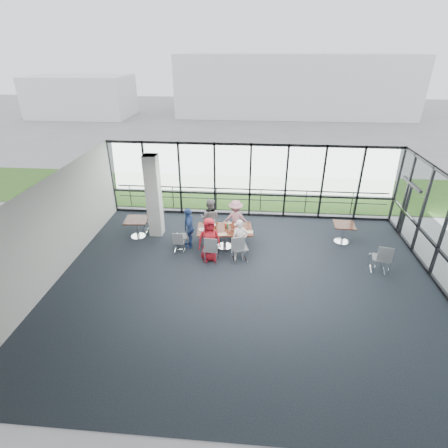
# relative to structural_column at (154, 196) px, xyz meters

# --- Properties ---
(floor) EXTENTS (12.00, 10.00, 0.02)m
(floor) POSITION_rel_structural_column_xyz_m (3.60, -3.00, -1.61)
(floor) COLOR black
(floor) RESTS_ON ground
(ceiling) EXTENTS (12.00, 10.00, 0.04)m
(ceiling) POSITION_rel_structural_column_xyz_m (3.60, -3.00, 1.60)
(ceiling) COLOR white
(ceiling) RESTS_ON ground
(wall_left) EXTENTS (0.10, 10.00, 3.20)m
(wall_left) POSITION_rel_structural_column_xyz_m (-2.40, -3.00, 0.00)
(wall_left) COLOR silver
(wall_left) RESTS_ON ground
(wall_front) EXTENTS (12.00, 0.10, 3.20)m
(wall_front) POSITION_rel_structural_column_xyz_m (3.60, -8.00, 0.00)
(wall_front) COLOR silver
(wall_front) RESTS_ON ground
(curtain_wall_back) EXTENTS (12.00, 0.10, 3.20)m
(curtain_wall_back) POSITION_rel_structural_column_xyz_m (3.60, 2.00, 0.00)
(curtain_wall_back) COLOR white
(curtain_wall_back) RESTS_ON ground
(exit_door) EXTENTS (0.12, 1.60, 2.10)m
(exit_door) POSITION_rel_structural_column_xyz_m (9.60, 0.75, -0.55)
(exit_door) COLOR black
(exit_door) RESTS_ON ground
(structural_column) EXTENTS (0.50, 0.50, 3.20)m
(structural_column) POSITION_rel_structural_column_xyz_m (0.00, 0.00, 0.00)
(structural_column) COLOR white
(structural_column) RESTS_ON ground
(apron) EXTENTS (80.00, 70.00, 0.02)m
(apron) POSITION_rel_structural_column_xyz_m (3.60, 7.00, -1.62)
(apron) COLOR gray
(apron) RESTS_ON ground
(grass_strip) EXTENTS (80.00, 5.00, 0.01)m
(grass_strip) POSITION_rel_structural_column_xyz_m (3.60, 5.00, -1.59)
(grass_strip) COLOR #24521C
(grass_strip) RESTS_ON ground
(hangar_main) EXTENTS (24.00, 10.00, 6.00)m
(hangar_main) POSITION_rel_structural_column_xyz_m (7.60, 29.00, 1.40)
(hangar_main) COLOR silver
(hangar_main) RESTS_ON ground
(hangar_aux) EXTENTS (10.00, 6.00, 4.00)m
(hangar_aux) POSITION_rel_structural_column_xyz_m (-14.40, 25.00, 0.40)
(hangar_aux) COLOR silver
(hangar_aux) RESTS_ON ground
(guard_rail) EXTENTS (12.00, 0.06, 0.06)m
(guard_rail) POSITION_rel_structural_column_xyz_m (3.60, 2.60, -1.10)
(guard_rail) COLOR #2D2D33
(guard_rail) RESTS_ON ground
(main_table) EXTENTS (2.09, 1.29, 0.75)m
(main_table) POSITION_rel_structural_column_xyz_m (2.76, -0.80, -0.97)
(main_table) COLOR #3C0B09
(main_table) RESTS_ON ground
(side_table_left) EXTENTS (0.91, 0.91, 0.75)m
(side_table_left) POSITION_rel_structural_column_xyz_m (-0.68, -0.32, -0.97)
(side_table_left) COLOR #3C0B09
(side_table_left) RESTS_ON ground
(side_table_right) EXTENTS (0.79, 0.79, 0.75)m
(side_table_right) POSITION_rel_structural_column_xyz_m (7.18, -0.06, -0.99)
(side_table_right) COLOR #3C0B09
(side_table_right) RESTS_ON ground
(diner_near_left) EXTENTS (0.88, 0.69, 1.59)m
(diner_near_left) POSITION_rel_structural_column_xyz_m (2.31, -1.71, -0.81)
(diner_near_left) COLOR red
(diner_near_left) RESTS_ON ground
(diner_near_right) EXTENTS (0.59, 0.46, 1.50)m
(diner_near_right) POSITION_rel_structural_column_xyz_m (3.35, -1.60, -0.85)
(diner_near_right) COLOR white
(diner_near_right) RESTS_ON ground
(diner_far_left) EXTENTS (0.83, 0.58, 1.57)m
(diner_far_left) POSITION_rel_structural_column_xyz_m (2.13, -0.05, -0.81)
(diner_far_left) COLOR gray
(diner_far_left) RESTS_ON ground
(diner_far_right) EXTENTS (1.01, 0.55, 1.53)m
(diner_far_right) POSITION_rel_structural_column_xyz_m (3.12, 0.01, -0.84)
(diner_far_right) COLOR #CA8491
(diner_far_right) RESTS_ON ground
(diner_end) EXTENTS (0.59, 0.96, 1.56)m
(diner_end) POSITION_rel_structural_column_xyz_m (1.46, -0.86, -0.82)
(diner_end) COLOR #325296
(diner_end) RESTS_ON ground
(chair_main_nl) EXTENTS (0.52, 0.52, 0.97)m
(chair_main_nl) POSITION_rel_structural_column_xyz_m (2.38, -1.79, -1.11)
(chair_main_nl) COLOR gray
(chair_main_nl) RESTS_ON ground
(chair_main_nr) EXTENTS (0.60, 0.60, 0.99)m
(chair_main_nr) POSITION_rel_structural_column_xyz_m (3.36, -1.66, -1.11)
(chair_main_nr) COLOR gray
(chair_main_nr) RESTS_ON ground
(chair_main_fl) EXTENTS (0.46, 0.46, 0.83)m
(chair_main_fl) POSITION_rel_structural_column_xyz_m (2.12, 0.17, -1.18)
(chair_main_fl) COLOR gray
(chair_main_fl) RESTS_ON ground
(chair_main_fr) EXTENTS (0.48, 0.48, 0.85)m
(chair_main_fr) POSITION_rel_structural_column_xyz_m (3.14, 0.22, -1.17)
(chair_main_fr) COLOR gray
(chair_main_fr) RESTS_ON ground
(chair_main_end) EXTENTS (0.55, 0.55, 0.91)m
(chair_main_end) POSITION_rel_structural_column_xyz_m (1.22, -0.96, -1.15)
(chair_main_end) COLOR gray
(chair_main_end) RESTS_ON ground
(chair_spare_la) EXTENTS (0.40, 0.40, 0.80)m
(chair_spare_la) POSITION_rel_structural_column_xyz_m (1.15, -1.25, -1.20)
(chair_spare_la) COLOR gray
(chair_spare_la) RESTS_ON ground
(chair_spare_lb) EXTENTS (0.47, 0.47, 0.89)m
(chair_spare_lb) POSITION_rel_structural_column_xyz_m (-0.27, 0.18, -1.15)
(chair_spare_lb) COLOR gray
(chair_spare_lb) RESTS_ON ground
(chair_spare_r) EXTENTS (0.57, 0.57, 0.99)m
(chair_spare_r) POSITION_rel_structural_column_xyz_m (7.96, -1.91, -1.11)
(chair_spare_r) COLOR gray
(chair_spare_r) RESTS_ON ground
(plate_nl) EXTENTS (0.28, 0.28, 0.01)m
(plate_nl) POSITION_rel_structural_column_xyz_m (2.25, -1.16, -0.84)
(plate_nl) COLOR white
(plate_nl) RESTS_ON main_table
(plate_nr) EXTENTS (0.26, 0.26, 0.01)m
(plate_nr) POSITION_rel_structural_column_xyz_m (3.42, -1.08, -0.84)
(plate_nr) COLOR white
(plate_nr) RESTS_ON main_table
(plate_fl) EXTENTS (0.26, 0.26, 0.01)m
(plate_fl) POSITION_rel_structural_column_xyz_m (2.29, -0.51, -0.84)
(plate_fl) COLOR white
(plate_fl) RESTS_ON main_table
(plate_fr) EXTENTS (0.25, 0.25, 0.01)m
(plate_fr) POSITION_rel_structural_column_xyz_m (3.20, -0.42, -0.84)
(plate_fr) COLOR white
(plate_fr) RESTS_ON main_table
(plate_end) EXTENTS (0.25, 0.25, 0.01)m
(plate_end) POSITION_rel_structural_column_xyz_m (1.96, -0.94, -0.84)
(plate_end) COLOR white
(plate_end) RESTS_ON main_table
(tumbler_a) EXTENTS (0.07, 0.07, 0.14)m
(tumbler_a) POSITION_rel_structural_column_xyz_m (2.48, -1.04, -0.78)
(tumbler_a) COLOR white
(tumbler_a) RESTS_ON main_table
(tumbler_b) EXTENTS (0.07, 0.07, 0.15)m
(tumbler_b) POSITION_rel_structural_column_xyz_m (3.05, -0.98, -0.78)
(tumbler_b) COLOR white
(tumbler_b) RESTS_ON main_table
(tumbler_c) EXTENTS (0.07, 0.07, 0.14)m
(tumbler_c) POSITION_rel_structural_column_xyz_m (2.84, -0.49, -0.78)
(tumbler_c) COLOR white
(tumbler_c) RESTS_ON main_table
(tumbler_d) EXTENTS (0.07, 0.07, 0.13)m
(tumbler_d) POSITION_rel_structural_column_xyz_m (2.11, -1.06, -0.78)
(tumbler_d) COLOR white
(tumbler_d) RESTS_ON main_table
(menu_a) EXTENTS (0.36, 0.30, 0.00)m
(menu_a) POSITION_rel_structural_column_xyz_m (2.71, -1.22, -0.85)
(menu_a) COLOR white
(menu_a) RESTS_ON main_table
(menu_b) EXTENTS (0.31, 0.21, 0.00)m
(menu_b) POSITION_rel_structural_column_xyz_m (3.64, -0.95, -0.85)
(menu_b) COLOR white
(menu_b) RESTS_ON main_table
(menu_c) EXTENTS (0.34, 0.34, 0.00)m
(menu_c) POSITION_rel_structural_column_xyz_m (2.85, -0.34, -0.85)
(menu_c) COLOR white
(menu_c) RESTS_ON main_table
(condiment_caddy) EXTENTS (0.10, 0.07, 0.04)m
(condiment_caddy) POSITION_rel_structural_column_xyz_m (2.82, -0.71, -0.83)
(condiment_caddy) COLOR black
(condiment_caddy) RESTS_ON main_table
(ketchup_bottle) EXTENTS (0.06, 0.06, 0.18)m
(ketchup_bottle) POSITION_rel_structural_column_xyz_m (2.78, -0.71, -0.76)
(ketchup_bottle) COLOR #B52B0D
(ketchup_bottle) RESTS_ON main_table
(green_bottle) EXTENTS (0.05, 0.05, 0.20)m
(green_bottle) POSITION_rel_structural_column_xyz_m (2.86, -0.76, -0.75)
(green_bottle) COLOR #21713D
(green_bottle) RESTS_ON main_table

